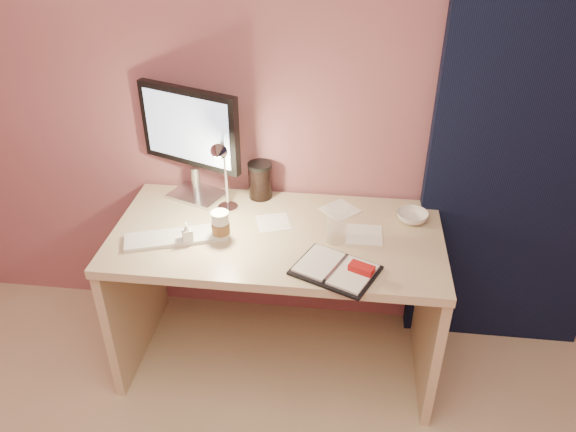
# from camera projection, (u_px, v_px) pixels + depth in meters

# --- Properties ---
(room) EXTENTS (3.50, 3.50, 3.50)m
(room) POSITION_uv_depth(u_px,v_px,m) (513.00, 126.00, 2.33)
(room) COLOR #C6B28E
(room) RESTS_ON ground
(desk) EXTENTS (1.40, 0.70, 0.73)m
(desk) POSITION_uv_depth(u_px,v_px,m) (280.00, 265.00, 2.56)
(desk) COLOR #C2AD89
(desk) RESTS_ON ground
(monitor) EXTENTS (0.48, 0.25, 0.53)m
(monitor) POSITION_uv_depth(u_px,v_px,m) (191.00, 134.00, 2.47)
(monitor) COLOR silver
(monitor) RESTS_ON desk
(keyboard) EXTENTS (0.43, 0.25, 0.02)m
(keyboard) POSITION_uv_depth(u_px,v_px,m) (176.00, 237.00, 2.33)
(keyboard) COLOR silver
(keyboard) RESTS_ON desk
(planner) EXTENTS (0.37, 0.33, 0.05)m
(planner) POSITION_uv_depth(u_px,v_px,m) (338.00, 269.00, 2.14)
(planner) COLOR black
(planner) RESTS_ON desk
(paper_a) EXTENTS (0.18, 0.18, 0.00)m
(paper_a) POSITION_uv_depth(u_px,v_px,m) (273.00, 222.00, 2.44)
(paper_a) COLOR white
(paper_a) RESTS_ON desk
(paper_b) EXTENTS (0.16, 0.16, 0.00)m
(paper_b) POSITION_uv_depth(u_px,v_px,m) (364.00, 235.00, 2.36)
(paper_b) COLOR white
(paper_b) RESTS_ON desk
(paper_c) EXTENTS (0.20, 0.20, 0.00)m
(paper_c) POSITION_uv_depth(u_px,v_px,m) (340.00, 210.00, 2.53)
(paper_c) COLOR white
(paper_c) RESTS_ON desk
(coffee_cup) EXTENTS (0.08, 0.08, 0.12)m
(coffee_cup) POSITION_uv_depth(u_px,v_px,m) (221.00, 226.00, 2.32)
(coffee_cup) COLOR silver
(coffee_cup) RESTS_ON desk
(clear_cup) EXTENTS (0.09, 0.09, 0.16)m
(clear_cup) POSITION_uv_depth(u_px,v_px,m) (337.00, 224.00, 2.29)
(clear_cup) COLOR white
(clear_cup) RESTS_ON desk
(bowl) EXTENTS (0.15, 0.15, 0.04)m
(bowl) POSITION_uv_depth(u_px,v_px,m) (412.00, 217.00, 2.45)
(bowl) COLOR silver
(bowl) RESTS_ON desk
(lotion_bottle) EXTENTS (0.06, 0.06, 0.10)m
(lotion_bottle) POSITION_uv_depth(u_px,v_px,m) (187.00, 233.00, 2.29)
(lotion_bottle) COLOR silver
(lotion_bottle) RESTS_ON desk
(dark_jar) EXTENTS (0.11, 0.11, 0.15)m
(dark_jar) POSITION_uv_depth(u_px,v_px,m) (260.00, 182.00, 2.60)
(dark_jar) COLOR black
(dark_jar) RESTS_ON desk
(desk_lamp) EXTENTS (0.09, 0.24, 0.38)m
(desk_lamp) POSITION_uv_depth(u_px,v_px,m) (218.00, 172.00, 2.33)
(desk_lamp) COLOR silver
(desk_lamp) RESTS_ON desk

